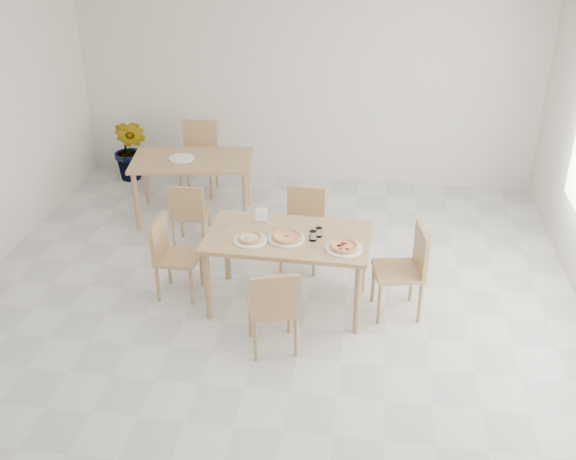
# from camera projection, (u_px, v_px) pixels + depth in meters

# --- Properties ---
(main_table) EXTENTS (1.54, 0.91, 0.75)m
(main_table) POSITION_uv_depth(u_px,v_px,m) (288.00, 243.00, 6.25)
(main_table) COLOR tan
(main_table) RESTS_ON ground
(chair_south) EXTENTS (0.51, 0.51, 0.83)m
(chair_south) POSITION_uv_depth(u_px,v_px,m) (274.00, 305.00, 5.67)
(chair_south) COLOR tan
(chair_south) RESTS_ON ground
(chair_north) EXTENTS (0.46, 0.46, 0.83)m
(chair_north) POSITION_uv_depth(u_px,v_px,m) (304.00, 222.00, 7.06)
(chair_north) COLOR tan
(chair_north) RESTS_ON ground
(chair_west) EXTENTS (0.41, 0.41, 0.80)m
(chair_west) POSITION_uv_depth(u_px,v_px,m) (171.00, 252.00, 6.52)
(chair_west) COLOR tan
(chair_west) RESTS_ON ground
(chair_east) EXTENTS (0.50, 0.50, 0.88)m
(chair_east) POSITION_uv_depth(u_px,v_px,m) (407.00, 265.00, 6.20)
(chair_east) COLOR tan
(chair_east) RESTS_ON ground
(plate_margherita) EXTENTS (0.33, 0.33, 0.02)m
(plate_margherita) POSITION_uv_depth(u_px,v_px,m) (287.00, 239.00, 6.13)
(plate_margherita) COLOR white
(plate_margherita) RESTS_ON main_table
(plate_mushroom) EXTENTS (0.31, 0.31, 0.02)m
(plate_mushroom) POSITION_uv_depth(u_px,v_px,m) (250.00, 240.00, 6.11)
(plate_mushroom) COLOR white
(plate_mushroom) RESTS_ON main_table
(plate_pepperoni) EXTENTS (0.33, 0.33, 0.02)m
(plate_pepperoni) POSITION_uv_depth(u_px,v_px,m) (344.00, 248.00, 5.97)
(plate_pepperoni) COLOR white
(plate_pepperoni) RESTS_ON main_table
(pizza_margherita) EXTENTS (0.36, 0.36, 0.03)m
(pizza_margherita) POSITION_uv_depth(u_px,v_px,m) (287.00, 237.00, 6.12)
(pizza_margherita) COLOR #F0B770
(pizza_margherita) RESTS_ON plate_margherita
(pizza_mushroom) EXTENTS (0.24, 0.24, 0.03)m
(pizza_mushroom) POSITION_uv_depth(u_px,v_px,m) (250.00, 238.00, 6.10)
(pizza_mushroom) COLOR #F0B770
(pizza_mushroom) RESTS_ON plate_mushroom
(pizza_pepperoni) EXTENTS (0.28, 0.28, 0.03)m
(pizza_pepperoni) POSITION_uv_depth(u_px,v_px,m) (344.00, 246.00, 5.96)
(pizza_pepperoni) COLOR #F0B770
(pizza_pepperoni) RESTS_ON plate_pepperoni
(tumbler_a) EXTENTS (0.07, 0.07, 0.09)m
(tumbler_a) POSITION_uv_depth(u_px,v_px,m) (313.00, 236.00, 6.10)
(tumbler_a) COLOR white
(tumbler_a) RESTS_ON main_table
(tumbler_b) EXTENTS (0.07, 0.07, 0.09)m
(tumbler_b) POSITION_uv_depth(u_px,v_px,m) (319.00, 232.00, 6.17)
(tumbler_b) COLOR white
(tumbler_b) RESTS_ON main_table
(napkin_holder) EXTENTS (0.12, 0.07, 0.13)m
(napkin_holder) POSITION_uv_depth(u_px,v_px,m) (261.00, 215.00, 6.44)
(napkin_holder) COLOR silver
(napkin_holder) RESTS_ON main_table
(fork_a) EXTENTS (0.07, 0.17, 0.01)m
(fork_a) POSITION_uv_depth(u_px,v_px,m) (224.00, 229.00, 6.32)
(fork_a) COLOR silver
(fork_a) RESTS_ON main_table
(fork_b) EXTENTS (0.08, 0.19, 0.01)m
(fork_b) POSITION_uv_depth(u_px,v_px,m) (267.00, 222.00, 6.44)
(fork_b) COLOR silver
(fork_b) RESTS_ON main_table
(second_table) EXTENTS (1.50, 0.99, 0.75)m
(second_table) POSITION_uv_depth(u_px,v_px,m) (192.00, 166.00, 7.96)
(second_table) COLOR tan
(second_table) RESTS_ON ground
(chair_back_s) EXTENTS (0.39, 0.39, 0.78)m
(chair_back_s) POSITION_uv_depth(u_px,v_px,m) (189.00, 211.00, 7.35)
(chair_back_s) COLOR tan
(chair_back_s) RESTS_ON ground
(chair_back_n) EXTENTS (0.48, 0.48, 0.92)m
(chair_back_n) POSITION_uv_depth(u_px,v_px,m) (199.00, 152.00, 8.73)
(chair_back_n) COLOR tan
(chair_back_n) RESTS_ON ground
(plate_empty) EXTENTS (0.30, 0.30, 0.02)m
(plate_empty) POSITION_uv_depth(u_px,v_px,m) (182.00, 158.00, 7.92)
(plate_empty) COLOR white
(plate_empty) RESTS_ON second_table
(potted_plant) EXTENTS (0.59, 0.54, 0.88)m
(potted_plant) POSITION_uv_depth(u_px,v_px,m) (131.00, 150.00, 9.08)
(potted_plant) COLOR #1E6626
(potted_plant) RESTS_ON ground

